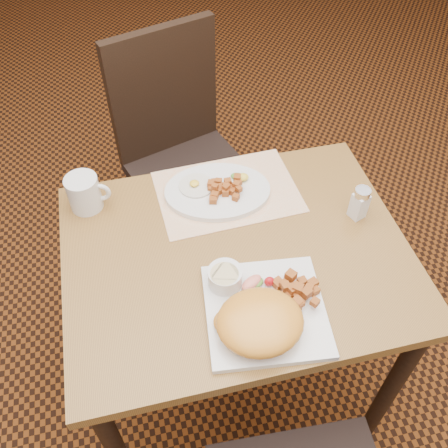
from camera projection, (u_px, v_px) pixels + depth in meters
ground at (233, 376)px, 1.87m from camera, size 8.00×8.00×0.00m
table at (236, 276)px, 1.39m from camera, size 0.90×0.70×0.75m
chair_far at (181, 148)px, 1.90m from camera, size 0.53×0.54×0.97m
placemat at (227, 192)px, 1.45m from camera, size 0.41×0.30×0.00m
plate_square at (265, 311)px, 1.18m from camera, size 0.31×0.31×0.02m
plate_oval at (217, 191)px, 1.44m from camera, size 0.33×0.27×0.02m
hollandaise_mound at (259, 322)px, 1.11m from camera, size 0.20×0.18×0.07m
ramekin at (225, 277)px, 1.20m from camera, size 0.08×0.08×0.05m
garnish_sq at (257, 282)px, 1.21m from camera, size 0.09×0.06×0.03m
fried_egg at (196, 185)px, 1.43m from camera, size 0.10×0.10×0.02m
garnish_ov at (241, 177)px, 1.45m from camera, size 0.05×0.05×0.02m
salt_shaker at (360, 203)px, 1.35m from camera, size 0.05×0.05×0.10m
coffee_mug at (85, 193)px, 1.37m from camera, size 0.12×0.09×0.10m
home_fries_sq at (296, 291)px, 1.18m from camera, size 0.12×0.11×0.04m
home_fries_ov at (224, 188)px, 1.41m from camera, size 0.11×0.10×0.04m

